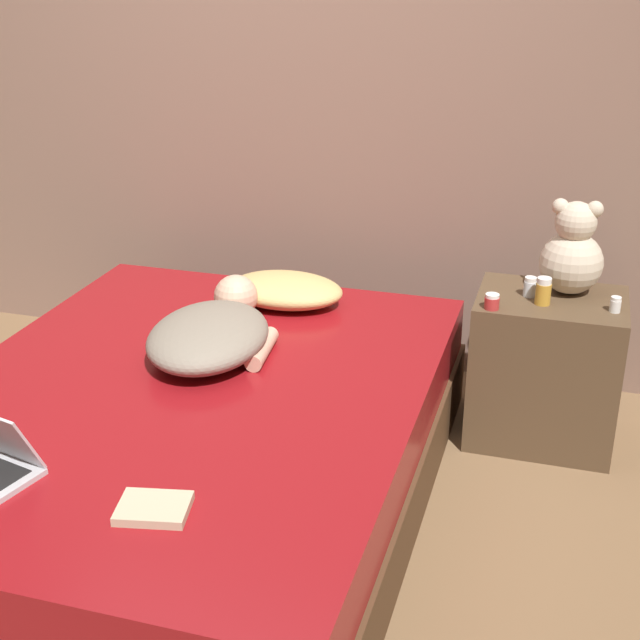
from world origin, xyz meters
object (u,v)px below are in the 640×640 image
at_px(bottle_amber, 543,291).
at_px(bottle_clear, 530,287).
at_px(person_lying, 213,331).
at_px(bottle_red, 492,302).
at_px(book, 154,508).
at_px(pillow, 285,290).
at_px(bottle_white, 615,305).
at_px(teddy_bear, 572,253).

bearing_deg(bottle_amber, bottle_clear, 128.53).
bearing_deg(person_lying, bottle_red, 15.20).
xyz_separation_m(bottle_clear, book, (-0.81, -1.46, -0.15)).
bearing_deg(pillow, bottle_red, -9.18).
bearing_deg(bottle_clear, person_lying, -153.60).
height_order(bottle_white, bottle_red, same).
distance_m(pillow, bottle_amber, 1.00).
height_order(pillow, bottle_white, bottle_white).
distance_m(pillow, bottle_white, 1.25).
xyz_separation_m(bottle_amber, book, (-0.86, -1.39, -0.17)).
height_order(teddy_bear, bottle_amber, teddy_bear).
bearing_deg(bottle_white, teddy_bear, 138.27).
relative_size(person_lying, bottle_white, 13.12).
distance_m(bottle_clear, book, 1.67).
xyz_separation_m(bottle_amber, bottle_red, (-0.17, -0.10, -0.02)).
relative_size(teddy_bear, bottle_clear, 4.78).
height_order(teddy_bear, bottle_red, teddy_bear).
xyz_separation_m(pillow, bottle_red, (0.82, -0.13, 0.10)).
distance_m(pillow, teddy_bear, 1.11).
relative_size(pillow, bottle_amber, 4.66).
height_order(bottle_amber, book, bottle_amber).
distance_m(bottle_amber, book, 1.65).
bearing_deg(bottle_white, book, -128.70).
bearing_deg(teddy_bear, pillow, -174.09).
xyz_separation_m(bottle_white, bottle_clear, (-0.30, 0.07, 0.01)).
distance_m(bottle_white, bottle_red, 0.43).
relative_size(bottle_white, bottle_red, 1.01).
relative_size(pillow, bottle_white, 8.29).
relative_size(pillow, teddy_bear, 1.31).
height_order(pillow, person_lying, person_lying).
bearing_deg(person_lying, teddy_bear, 21.11).
height_order(bottle_clear, book, bottle_clear).
relative_size(bottle_clear, book, 0.36).
bearing_deg(bottle_red, bottle_white, 12.87).
xyz_separation_m(bottle_clear, bottle_red, (-0.12, -0.16, -0.01)).
bearing_deg(pillow, bottle_clear, 1.73).
bearing_deg(pillow, person_lying, -101.69).
relative_size(bottle_amber, bottle_red, 1.79).
distance_m(pillow, bottle_red, 0.84).
bearing_deg(person_lying, pillow, 72.40).
distance_m(bottle_amber, bottle_red, 0.20).
xyz_separation_m(person_lying, bottle_clear, (1.04, 0.52, 0.09)).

